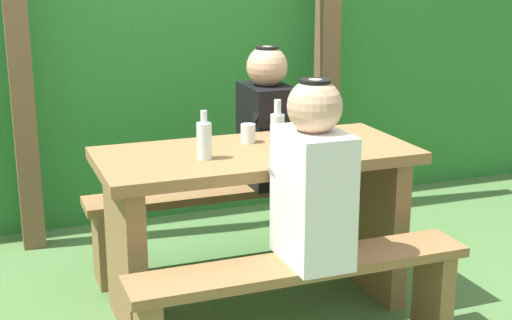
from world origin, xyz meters
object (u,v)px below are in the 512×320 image
(picnic_table, at_px, (256,202))
(person_black_coat, at_px, (267,121))
(bottle_right, at_px, (277,130))
(cell_phone, at_px, (297,140))
(bench_far, at_px, (221,210))
(person_white_shirt, at_px, (313,179))
(bottle_left, at_px, (204,140))
(bench_near, at_px, (302,289))
(drinking_glass, at_px, (248,133))

(picnic_table, distance_m, person_black_coat, 0.62)
(bottle_right, bearing_deg, cell_phone, 36.21)
(picnic_table, xyz_separation_m, person_black_coat, (0.25, 0.51, 0.25))
(bench_far, bearing_deg, person_black_coat, -0.75)
(person_white_shirt, relative_size, person_black_coat, 1.00)
(person_white_shirt, bearing_deg, bottle_right, 83.81)
(bottle_left, bearing_deg, bench_far, 65.87)
(bench_near, distance_m, person_white_shirt, 0.45)
(picnic_table, distance_m, cell_phone, 0.35)
(picnic_table, xyz_separation_m, bench_near, (0.00, -0.51, -0.20))
(bench_far, relative_size, person_white_shirt, 1.95)
(picnic_table, xyz_separation_m, person_white_shirt, (0.04, -0.51, 0.25))
(person_black_coat, height_order, cell_phone, person_black_coat)
(picnic_table, relative_size, drinking_glass, 16.16)
(bottle_left, xyz_separation_m, bottle_right, (0.35, 0.04, 0.00))
(drinking_glass, relative_size, cell_phone, 0.62)
(cell_phone, bearing_deg, bottle_left, -170.53)
(picnic_table, distance_m, bottle_right, 0.35)
(bench_far, bearing_deg, picnic_table, -90.00)
(bench_far, bearing_deg, drinking_glass, -87.93)
(bottle_left, xyz_separation_m, cell_phone, (0.49, 0.15, -0.08))
(person_black_coat, relative_size, bottle_right, 3.24)
(cell_phone, bearing_deg, picnic_table, -167.72)
(person_white_shirt, height_order, cell_phone, person_white_shirt)
(bench_far, height_order, person_white_shirt, person_white_shirt)
(bench_near, distance_m, cell_phone, 0.78)
(person_white_shirt, bearing_deg, picnic_table, 94.56)
(person_white_shirt, bearing_deg, cell_phone, 71.68)
(bottle_left, bearing_deg, bench_near, -60.03)
(picnic_table, height_order, cell_phone, cell_phone)
(person_black_coat, relative_size, bottle_left, 3.45)
(bench_near, relative_size, person_white_shirt, 1.95)
(bench_far, height_order, bottle_right, bottle_right)
(bench_near, xyz_separation_m, bottle_right, (0.09, 0.49, 0.54))
(person_white_shirt, relative_size, cell_phone, 5.14)
(person_white_shirt, distance_m, drinking_glass, 0.65)
(bench_near, xyz_separation_m, person_black_coat, (0.25, 1.02, 0.45))
(bench_far, xyz_separation_m, bottle_left, (-0.26, -0.57, 0.53))
(bench_near, xyz_separation_m, cell_phone, (0.24, 0.59, 0.45))
(bottle_left, height_order, cell_phone, bottle_left)
(bench_far, xyz_separation_m, person_white_shirt, (0.04, -1.02, 0.45))
(bottle_right, bearing_deg, picnic_table, 167.15)
(person_black_coat, distance_m, bottle_right, 0.56)
(bench_near, xyz_separation_m, bench_far, (0.00, 1.02, 0.00))
(drinking_glass, xyz_separation_m, cell_phone, (0.22, -0.06, -0.04))
(bench_near, height_order, cell_phone, cell_phone)
(bench_near, bearing_deg, bench_far, 90.00)
(person_white_shirt, relative_size, bottle_right, 3.24)
(picnic_table, xyz_separation_m, cell_phone, (0.24, 0.08, 0.25))
(person_white_shirt, height_order, person_black_coat, same)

